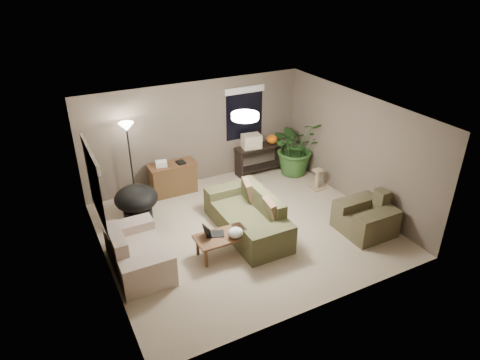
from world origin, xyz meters
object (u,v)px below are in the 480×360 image
armchair (366,218)px  desk (173,178)px  floor_lamp (128,137)px  cat_scratching_post (317,180)px  coffee_table (222,238)px  papasan_chair (137,202)px  console_table (260,157)px  main_sofa (249,218)px  houseplant (296,152)px  loveseat (137,254)px

armchair → desk: armchair is taller
floor_lamp → cat_scratching_post: 4.52m
coffee_table → papasan_chair: 2.17m
armchair → console_table: armchair is taller
desk → floor_lamp: bearing=-179.1°
armchair → console_table: size_ratio=0.77×
console_table → floor_lamp: (-3.27, -0.02, 1.16)m
cat_scratching_post → papasan_chair: bearing=172.4°
main_sofa → houseplant: 2.98m
desk → floor_lamp: size_ratio=0.58×
armchair → coffee_table: size_ratio=1.00×
desk → houseplant: houseplant is taller
loveseat → floor_lamp: floor_lamp is taller
main_sofa → coffee_table: size_ratio=2.20×
coffee_table → floor_lamp: bearing=109.2°
console_table → houseplant: 0.93m
main_sofa → papasan_chair: size_ratio=1.98×
loveseat → console_table: 4.53m
floor_lamp → houseplant: (4.09, -0.40, -1.03)m
main_sofa → armchair: size_ratio=2.20×
loveseat → console_table: loveseat is taller
loveseat → floor_lamp: bearing=76.0°
main_sofa → cat_scratching_post: 2.47m
cat_scratching_post → floor_lamp: bearing=161.3°
houseplant → cat_scratching_post: houseplant is taller
coffee_table → armchair: bearing=-12.1°
console_table → floor_lamp: 3.47m
loveseat → papasan_chair: size_ratio=1.44×
armchair → cat_scratching_post: bearing=83.2°
floor_lamp → houseplant: floor_lamp is taller
coffee_table → desk: desk is taller
loveseat → armchair: size_ratio=1.60×
loveseat → desk: size_ratio=1.45×
loveseat → papasan_chair: loveseat is taller
houseplant → coffee_table: bearing=-144.0°
houseplant → cat_scratching_post: bearing=-90.8°
floor_lamp → main_sofa: bearing=-51.8°
houseplant → floor_lamp: bearing=174.4°
papasan_chair → loveseat: bearing=-105.7°
armchair → houseplant: size_ratio=0.68×
main_sofa → floor_lamp: floor_lamp is taller
floor_lamp → desk: bearing=0.9°
armchair → floor_lamp: floor_lamp is taller
coffee_table → houseplant: houseplant is taller
loveseat → cat_scratching_post: size_ratio=3.20×
armchair → houseplant: houseplant is taller
loveseat → floor_lamp: (0.59, 2.35, 1.30)m
armchair → papasan_chair: size_ratio=0.90×
main_sofa → loveseat: bearing=-176.7°
floor_lamp → cat_scratching_post: floor_lamp is taller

